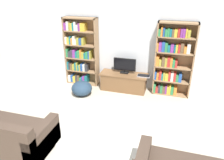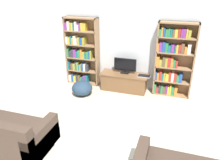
% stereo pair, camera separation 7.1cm
% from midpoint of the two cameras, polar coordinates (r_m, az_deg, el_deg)
% --- Properties ---
extents(wall_back, '(8.80, 0.06, 2.60)m').
position_cam_midpoint_polar(wall_back, '(6.39, 2.55, 9.35)').
color(wall_back, silver).
rests_on(wall_back, ground_plane).
extents(bookshelf_left, '(1.01, 0.30, 2.03)m').
position_cam_midpoint_polar(bookshelf_left, '(6.73, -8.59, 7.13)').
color(bookshelf_left, '#93704C').
rests_on(bookshelf_left, ground_plane).
extents(bookshelf_right, '(1.01, 0.30, 2.03)m').
position_cam_midpoint_polar(bookshelf_right, '(6.13, 15.09, 5.01)').
color(bookshelf_right, '#93704C').
rests_on(bookshelf_right, ground_plane).
extents(tv_stand, '(1.38, 0.51, 0.51)m').
position_cam_midpoint_polar(tv_stand, '(6.42, 2.76, -0.45)').
color(tv_stand, brown).
rests_on(tv_stand, ground_plane).
extents(television, '(0.65, 0.16, 0.44)m').
position_cam_midpoint_polar(television, '(6.30, 2.99, 3.83)').
color(television, black).
rests_on(television, tv_stand).
extents(laptop, '(0.35, 0.21, 0.03)m').
position_cam_midpoint_polar(laptop, '(6.20, 7.97, 1.08)').
color(laptop, '#B7B7BC').
rests_on(laptop, tv_stand).
extents(area_rug, '(2.11, 1.85, 0.02)m').
position_cam_midpoint_polar(area_rug, '(5.00, -2.00, -11.62)').
color(area_rug, beige).
rests_on(area_rug, ground_plane).
extents(couch_left_sectional, '(1.76, 0.94, 0.80)m').
position_cam_midpoint_polar(couch_left_sectional, '(4.77, -26.45, -12.71)').
color(couch_left_sectional, '#423328').
rests_on(couch_left_sectional, ground_plane).
extents(beanbag_ottoman, '(0.58, 0.58, 0.41)m').
position_cam_midpoint_polar(beanbag_ottoman, '(6.21, -8.23, -2.17)').
color(beanbag_ottoman, '#23384C').
rests_on(beanbag_ottoman, ground_plane).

